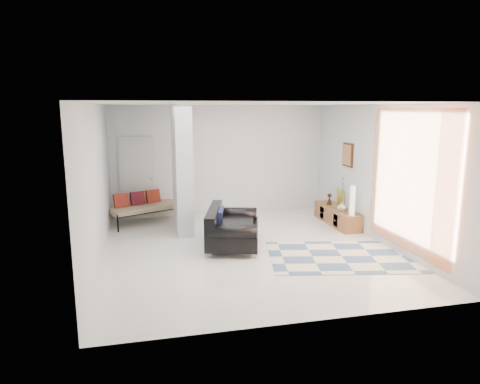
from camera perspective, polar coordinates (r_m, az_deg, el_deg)
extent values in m
plane|color=white|center=(8.47, 1.05, -7.61)|extent=(6.00, 6.00, 0.00)
plane|color=white|center=(8.02, 1.13, 11.69)|extent=(6.00, 6.00, 0.00)
plane|color=silver|center=(11.04, -2.69, 4.25)|extent=(6.00, 0.00, 6.00)
plane|color=silver|center=(5.33, 8.93, -3.37)|extent=(6.00, 0.00, 6.00)
plane|color=silver|center=(7.93, -18.56, 0.96)|extent=(0.00, 6.00, 6.00)
plane|color=silver|center=(9.19, 17.99, 2.32)|extent=(0.00, 6.00, 6.00)
cube|color=silver|center=(9.51, -7.72, 3.05)|extent=(0.35, 1.20, 2.80)
cube|color=silver|center=(10.88, -13.59, 1.83)|extent=(0.85, 0.06, 2.04)
plane|color=orange|center=(8.18, 21.63, 1.40)|extent=(0.00, 2.55, 2.55)
cube|color=#3E2011|center=(10.28, 14.18, 4.82)|extent=(0.04, 0.45, 0.55)
cube|color=brown|center=(10.45, 12.82, -3.11)|extent=(0.45, 1.72, 0.40)
cube|color=#3E2011|center=(10.02, 12.66, -3.71)|extent=(0.02, 0.23, 0.28)
cube|color=#3E2011|center=(10.69, 10.90, -2.70)|extent=(0.02, 0.23, 0.28)
cube|color=yellow|center=(10.65, 13.24, -0.66)|extent=(0.09, 0.32, 0.40)
cube|color=silver|center=(10.01, 13.31, -2.23)|extent=(0.04, 0.10, 0.12)
cylinder|color=silver|center=(8.05, -3.97, -8.28)|extent=(0.05, 0.05, 0.10)
cylinder|color=silver|center=(9.37, -3.05, -5.45)|extent=(0.05, 0.05, 0.10)
cylinder|color=silver|center=(8.00, 1.65, -8.37)|extent=(0.05, 0.05, 0.10)
cylinder|color=silver|center=(9.33, 1.75, -5.51)|extent=(0.05, 0.05, 0.10)
cube|color=black|center=(8.61, -0.90, -5.54)|extent=(1.37, 1.83, 0.30)
cube|color=black|center=(8.56, -3.52, -3.38)|extent=(0.62, 1.63, 0.36)
cylinder|color=black|center=(7.88, -1.19, -5.39)|extent=(0.97, 0.51, 0.28)
cylinder|color=black|center=(9.22, -0.66, -2.93)|extent=(0.97, 0.51, 0.28)
cube|color=black|center=(8.54, -2.72, -3.26)|extent=(0.29, 0.61, 0.31)
cylinder|color=black|center=(9.89, -15.98, -4.08)|extent=(0.04, 0.04, 0.40)
cylinder|color=black|center=(10.62, -7.25, -2.69)|extent=(0.04, 0.04, 0.40)
cylinder|color=black|center=(10.54, -17.43, -3.23)|extent=(0.04, 0.04, 0.40)
cylinder|color=black|center=(11.23, -9.10, -1.98)|extent=(0.04, 0.04, 0.40)
cube|color=#BAAD88|center=(10.50, -12.36, -2.01)|extent=(1.90, 1.40, 0.12)
cube|color=#9C2B1C|center=(10.37, -15.57, -1.08)|extent=(0.38, 0.29, 0.33)
cube|color=maroon|center=(10.52, -13.51, -0.81)|extent=(0.38, 0.29, 0.33)
cube|color=#9C2B1C|center=(10.69, -11.52, -0.54)|extent=(0.38, 0.29, 0.33)
cube|color=beige|center=(8.27, 13.40, -8.35)|extent=(2.99, 2.28, 0.01)
cylinder|color=beige|center=(9.67, 14.75, -1.13)|extent=(0.12, 0.12, 0.65)
imported|color=white|center=(10.08, 13.42, -1.90)|extent=(0.22, 0.22, 0.20)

